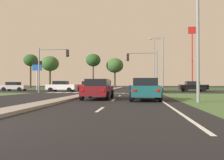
# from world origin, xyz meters

# --- Properties ---
(ground_plane) EXTENTS (200.00, 200.00, 0.00)m
(ground_plane) POSITION_xyz_m (0.00, 30.00, 0.00)
(ground_plane) COLOR black
(grass_verge_far_left) EXTENTS (35.00, 35.00, 0.01)m
(grass_verge_far_left) POSITION_xyz_m (-25.50, 54.50, 0.00)
(grass_verge_far_left) COLOR #2D4C28
(grass_verge_far_left) RESTS_ON ground
(grass_verge_far_right) EXTENTS (35.00, 35.00, 0.01)m
(grass_verge_far_right) POSITION_xyz_m (25.50, 54.50, 0.00)
(grass_verge_far_right) COLOR #2D4C28
(grass_verge_far_right) RESTS_ON ground
(median_island_near) EXTENTS (1.20, 22.00, 0.14)m
(median_island_near) POSITION_xyz_m (0.00, 11.00, 0.07)
(median_island_near) COLOR gray
(median_island_near) RESTS_ON ground
(median_island_far) EXTENTS (1.20, 36.00, 0.14)m
(median_island_far) POSITION_xyz_m (0.00, 55.00, 0.07)
(median_island_far) COLOR #ADA89E
(median_island_far) RESTS_ON ground
(lane_dash_near) EXTENTS (0.14, 2.00, 0.01)m
(lane_dash_near) POSITION_xyz_m (3.50, 4.94, 0.01)
(lane_dash_near) COLOR silver
(lane_dash_near) RESTS_ON ground
(lane_dash_second) EXTENTS (0.14, 2.00, 0.01)m
(lane_dash_second) POSITION_xyz_m (3.50, 10.94, 0.01)
(lane_dash_second) COLOR silver
(lane_dash_second) RESTS_ON ground
(lane_dash_third) EXTENTS (0.14, 2.00, 0.01)m
(lane_dash_third) POSITION_xyz_m (3.50, 16.94, 0.01)
(lane_dash_third) COLOR silver
(lane_dash_third) RESTS_ON ground
(lane_dash_fourth) EXTENTS (0.14, 2.00, 0.01)m
(lane_dash_fourth) POSITION_xyz_m (3.50, 22.94, 0.01)
(lane_dash_fourth) COLOR silver
(lane_dash_fourth) RESTS_ON ground
(edge_line_right) EXTENTS (0.14, 24.00, 0.01)m
(edge_line_right) POSITION_xyz_m (6.85, 12.00, 0.01)
(edge_line_right) COLOR silver
(edge_line_right) RESTS_ON ground
(stop_bar_near) EXTENTS (6.40, 0.50, 0.01)m
(stop_bar_near) POSITION_xyz_m (3.80, 23.00, 0.01)
(stop_bar_near) COLOR silver
(stop_bar_near) RESTS_ON ground
(crosswalk_bar_near) EXTENTS (0.70, 2.80, 0.01)m
(crosswalk_bar_near) POSITION_xyz_m (-6.40, 24.80, 0.01)
(crosswalk_bar_near) COLOR silver
(crosswalk_bar_near) RESTS_ON ground
(crosswalk_bar_second) EXTENTS (0.70, 2.80, 0.01)m
(crosswalk_bar_second) POSITION_xyz_m (-5.25, 24.80, 0.01)
(crosswalk_bar_second) COLOR silver
(crosswalk_bar_second) RESTS_ON ground
(crosswalk_bar_third) EXTENTS (0.70, 2.80, 0.01)m
(crosswalk_bar_third) POSITION_xyz_m (-4.10, 24.80, 0.01)
(crosswalk_bar_third) COLOR silver
(crosswalk_bar_third) RESTS_ON ground
(crosswalk_bar_fourth) EXTENTS (0.70, 2.80, 0.01)m
(crosswalk_bar_fourth) POSITION_xyz_m (-2.95, 24.80, 0.01)
(crosswalk_bar_fourth) COLOR silver
(crosswalk_bar_fourth) RESTS_ON ground
(crosswalk_bar_fifth) EXTENTS (0.70, 2.80, 0.01)m
(crosswalk_bar_fifth) POSITION_xyz_m (-1.80, 24.80, 0.01)
(crosswalk_bar_fifth) COLOR silver
(crosswalk_bar_fifth) RESTS_ON ground
(crosswalk_bar_sixth) EXTENTS (0.70, 2.80, 0.01)m
(crosswalk_bar_sixth) POSITION_xyz_m (-0.65, 24.80, 0.01)
(crosswalk_bar_sixth) COLOR silver
(crosswalk_bar_sixth) RESTS_ON ground
(car_white_near) EXTENTS (4.42, 2.08, 1.59)m
(car_white_near) POSITION_xyz_m (-6.06, 27.89, 0.81)
(car_white_near) COLOR silver
(car_white_near) RESTS_ON ground
(car_navy_second) EXTENTS (4.32, 1.99, 1.48)m
(car_navy_second) POSITION_xyz_m (6.24, 28.08, 0.76)
(car_navy_second) COLOR #161E47
(car_navy_second) RESTS_ON ground
(car_maroon_third) EXTENTS (2.06, 4.64, 1.53)m
(car_maroon_third) POSITION_xyz_m (2.20, 11.99, 0.78)
(car_maroon_third) COLOR maroon
(car_maroon_third) RESTS_ON ground
(car_black_fourth) EXTENTS (4.15, 2.02, 1.57)m
(car_black_fourth) POSITION_xyz_m (13.67, 30.65, 0.80)
(car_black_fourth) COLOR black
(car_black_fourth) RESTS_ON ground
(car_teal_fifth) EXTENTS (2.08, 4.28, 1.56)m
(car_teal_fifth) POSITION_xyz_m (5.72, 11.01, 0.80)
(car_teal_fifth) COLOR #19565B
(car_teal_fifth) RESTS_ON ground
(car_silver_sixth) EXTENTS (4.24, 1.95, 1.48)m
(car_silver_sixth) POSITION_xyz_m (-15.24, 30.86, 0.76)
(car_silver_sixth) COLOR #B7B7BC
(car_silver_sixth) RESTS_ON ground
(car_beige_seventh) EXTENTS (2.05, 4.23, 1.61)m
(car_beige_seventh) POSITION_xyz_m (-2.34, 42.68, 0.82)
(car_beige_seventh) COLOR #BCAD8E
(car_beige_seventh) RESTS_ON ground
(car_red_eighth) EXTENTS (4.27, 1.97, 1.60)m
(car_red_eighth) POSITION_xyz_m (-2.37, 30.69, 0.81)
(car_red_eighth) COLOR #A31919
(car_red_eighth) RESTS_ON ground
(traffic_signal_near_right) EXTENTS (3.89, 0.32, 5.28)m
(traffic_signal_near_right) POSITION_xyz_m (6.19, 23.40, 3.61)
(traffic_signal_near_right) COLOR gray
(traffic_signal_near_right) RESTS_ON ground
(traffic_signal_near_left) EXTENTS (4.17, 0.32, 5.91)m
(traffic_signal_near_left) POSITION_xyz_m (-6.16, 23.40, 4.02)
(traffic_signal_near_left) COLOR gray
(traffic_signal_near_left) RESTS_ON ground
(street_lamp_near) EXTENTS (1.15, 2.07, 10.33)m
(street_lamp_near) POSITION_xyz_m (9.04, 9.34, 5.72)
(street_lamp_near) COLOR gray
(street_lamp_near) RESTS_ON ground
(street_lamp_second) EXTENTS (2.16, 0.34, 8.07)m
(street_lamp_second) POSITION_xyz_m (8.78, 28.90, 4.55)
(street_lamp_second) COLOR gray
(street_lamp_second) RESTS_ON ground
(street_lamp_third) EXTENTS (1.83, 1.76, 10.85)m
(street_lamp_third) POSITION_xyz_m (9.09, 44.88, 5.99)
(street_lamp_third) COLOR gray
(street_lamp_third) RESTS_ON ground
(pedestrian_at_median) EXTENTS (0.34, 0.34, 1.88)m
(pedestrian_at_median) POSITION_xyz_m (-0.07, 39.26, 1.29)
(pedestrian_at_median) COLOR maroon
(pedestrian_at_median) RESTS_ON median_island_far
(fastfood_pole_sign) EXTENTS (1.80, 0.40, 14.56)m
(fastfood_pole_sign) POSITION_xyz_m (18.07, 49.75, 10.36)
(fastfood_pole_sign) COLOR red
(fastfood_pole_sign) RESTS_ON ground
(fuel_price_totem) EXTENTS (1.80, 0.24, 5.46)m
(fuel_price_totem) POSITION_xyz_m (-13.48, 35.78, 3.98)
(fuel_price_totem) COLOR silver
(fuel_price_totem) RESTS_ON ground
(treeline_near) EXTENTS (3.94, 3.94, 9.53)m
(treeline_near) POSITION_xyz_m (-24.65, 56.23, 7.74)
(treeline_near) COLOR #423323
(treeline_near) RESTS_ON ground
(treeline_second) EXTENTS (4.67, 4.67, 8.57)m
(treeline_second) POSITION_xyz_m (-17.85, 53.36, 6.53)
(treeline_second) COLOR #423323
(treeline_second) RESTS_ON ground
(treeline_third) EXTENTS (3.95, 3.95, 9.21)m
(treeline_third) POSITION_xyz_m (-6.45, 54.84, 7.47)
(treeline_third) COLOR #423323
(treeline_third) RESTS_ON ground
(treeline_fourth) EXTENTS (4.69, 4.69, 8.23)m
(treeline_fourth) POSITION_xyz_m (-0.82, 56.93, 6.19)
(treeline_fourth) COLOR #423323
(treeline_fourth) RESTS_ON ground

